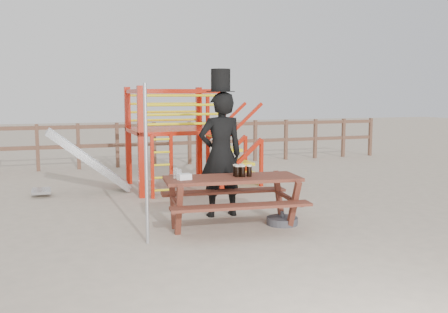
{
  "coord_description": "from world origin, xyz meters",
  "views": [
    {
      "loc": [
        -2.23,
        -6.44,
        1.92
      ],
      "look_at": [
        0.33,
        0.8,
        0.98
      ],
      "focal_mm": 40.0,
      "sensor_mm": 36.0,
      "label": 1
    }
  ],
  "objects": [
    {
      "name": "back_fence",
      "position": [
        0.0,
        7.0,
        0.74
      ],
      "size": [
        15.09,
        0.09,
        1.2
      ],
      "color": "brown",
      "rests_on": "ground"
    },
    {
      "name": "man_with_hat",
      "position": [
        0.33,
        0.97,
        1.04
      ],
      "size": [
        0.72,
        0.47,
        2.33
      ],
      "rotation": [
        0.0,
        0.0,
        3.14
      ],
      "color": "black",
      "rests_on": "ground"
    },
    {
      "name": "playground_fort",
      "position": [
        0.12,
        3.58,
        1.07
      ],
      "size": [
        4.71,
        1.84,
        2.1
      ],
      "color": "#B81F0C",
      "rests_on": "ground"
    },
    {
      "name": "metal_pole",
      "position": [
        -1.06,
        -0.14,
        1.04
      ],
      "size": [
        0.05,
        0.05,
        2.08
      ],
      "primitive_type": "cylinder",
      "color": "#B2B2B7",
      "rests_on": "ground"
    },
    {
      "name": "parasol_base",
      "position": [
        1.02,
        0.14,
        0.06
      ],
      "size": [
        0.47,
        0.47,
        0.2
      ],
      "color": "#39393E",
      "rests_on": "ground"
    },
    {
      "name": "picnic_table",
      "position": [
        0.25,
        0.21,
        0.47
      ],
      "size": [
        2.08,
        1.55,
        0.75
      ],
      "rotation": [
        0.0,
        0.0,
        -0.11
      ],
      "color": "brown",
      "rests_on": "ground"
    },
    {
      "name": "ground",
      "position": [
        0.0,
        0.0,
        0.0
      ],
      "size": [
        60.0,
        60.0,
        0.0
      ],
      "primitive_type": "plane",
      "color": "#BAA791",
      "rests_on": "ground"
    },
    {
      "name": "paper_bag",
      "position": [
        -0.46,
        0.23,
        0.79
      ],
      "size": [
        0.19,
        0.15,
        0.08
      ],
      "primitive_type": "cube",
      "rotation": [
        0.0,
        0.0,
        0.09
      ],
      "color": "white",
      "rests_on": "picnic_table"
    },
    {
      "name": "empty_glasses",
      "position": [
        -0.54,
        0.31,
        0.82
      ],
      "size": [
        0.09,
        0.21,
        0.15
      ],
      "color": "silver",
      "rests_on": "picnic_table"
    },
    {
      "name": "stout_pints",
      "position": [
        0.39,
        0.22,
        0.84
      ],
      "size": [
        0.25,
        0.19,
        0.17
      ],
      "color": "black",
      "rests_on": "picnic_table"
    }
  ]
}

